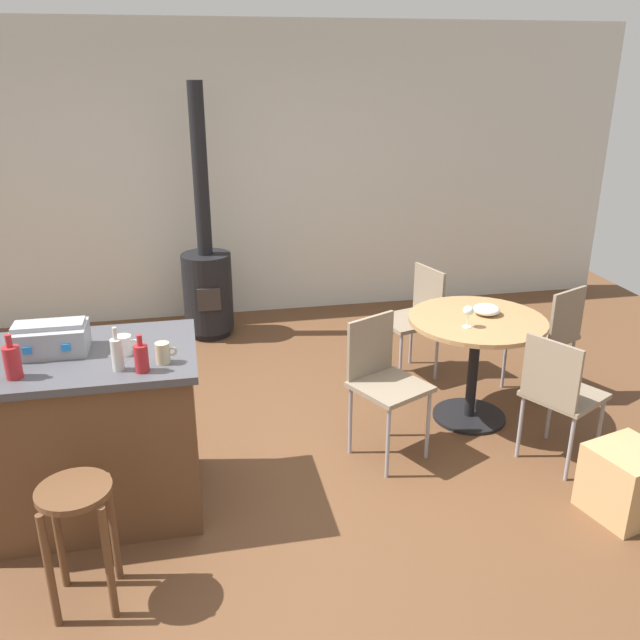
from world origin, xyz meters
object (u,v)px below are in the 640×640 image
Objects in this scene: cardboard_box at (626,482)px; bottle_2 at (117,354)px; bottle_0 at (12,361)px; bottle_1 at (141,358)px; folding_chair_right at (559,391)px; cup_1 at (163,353)px; toolbox at (51,338)px; serving_bowl at (486,309)px; dining_table at (475,343)px; folding_chair_far at (415,314)px; wood_stove at (207,277)px; wine_glass at (468,311)px; folding_chair_near at (550,332)px; cup_0 at (124,345)px; kitchen_island at (74,435)px; folding_chair_left at (383,376)px.

bottle_2 is at bearing 171.42° from cardboard_box.
bottle_0 reaches higher than bottle_1.
cup_1 reaches higher than folding_chair_right.
toolbox is at bearing 66.02° from bottle_0.
toolbox is at bearing -168.81° from serving_bowl.
folding_chair_far is at bearing 101.44° from dining_table.
cardboard_box is (0.31, -1.21, -0.59)m from serving_bowl.
cardboard_box is at bearing -10.28° from cup_1.
bottle_2 is (-0.52, -2.69, 0.47)m from wood_stove.
bottle_1 is 2.09m from wine_glass.
dining_table is 1.08× the size of folding_chair_right.
folding_chair_near is 1.00m from folding_chair_far.
folding_chair_near is 0.70m from serving_bowl.
folding_chair_far is at bearing 38.71° from cup_1.
wood_stove is 2.59m from toolbox.
folding_chair_right is 7.12× the size of cup_0.
folding_chair_far is 0.80m from serving_bowl.
bottle_2 is 2.18m from wine_glass.
folding_chair_right is 4.70× the size of serving_bowl.
serving_bowl is (2.09, 0.77, -0.20)m from cup_1.
folding_chair_near is 3.57m from bottle_0.
dining_table is 2.83m from bottle_0.
folding_chair_near is at bearing 12.30° from toolbox.
kitchen_island is at bearing 171.59° from cup_0.
bottle_2 is at bearing -161.03° from folding_chair_near.
bottle_1 reaches higher than cup_1.
folding_chair_right is 5.89× the size of wine_glass.
folding_chair_far is 2.55m from bottle_1.
folding_chair_right is 2.32m from cup_1.
bottle_2 reaches higher than cardboard_box.
folding_chair_far is at bearing 27.09° from toolbox.
bottle_2 reaches higher than serving_bowl.
kitchen_island is at bearing 159.08° from cup_1.
toolbox is at bearing 167.02° from cardboard_box.
bottle_2 reaches higher than folding_chair_near.
bottle_1 is at bearing 171.91° from cardboard_box.
folding_chair_right is at bearing 4.17° from bottle_1.
wood_stove is (-1.54, 1.17, 0.03)m from folding_chair_far.
cup_1 is at bearing 38.94° from bottle_1.
folding_chair_near is 0.98× the size of folding_chair_far.
bottle_1 is at bearing -159.24° from dining_table.
kitchen_island is 1.56× the size of folding_chair_far.
folding_chair_far is 1.20m from folding_chair_left.
cup_1 is 0.75× the size of wine_glass.
wine_glass is (1.56, -2.07, 0.31)m from wood_stove.
bottle_0 is at bearing -113.98° from toolbox.
cup_1 is at bearing -141.29° from folding_chair_far.
toolbox is (-2.41, -1.23, 0.50)m from folding_chair_far.
wood_stove is 6.05× the size of toolbox.
cup_0 is (-2.90, -0.81, 0.48)m from folding_chair_near.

